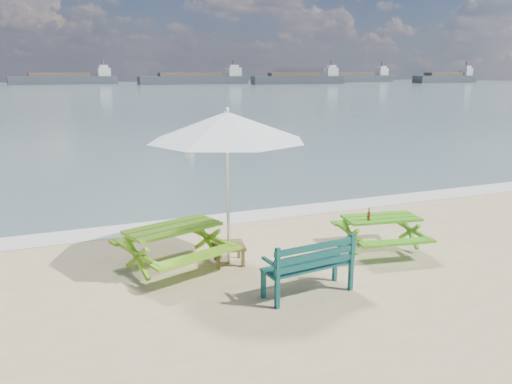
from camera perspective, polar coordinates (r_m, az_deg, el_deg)
name	(u,v)px	position (r m, az deg, el deg)	size (l,w,h in m)	color
sea	(75,92)	(91.14, -20.03, 10.72)	(300.00, 300.00, 0.00)	slate
foam_strip	(235,218)	(11.74, -2.37, -2.95)	(22.00, 0.90, 0.01)	silver
picnic_table_left	(174,248)	(8.81, -9.35, -6.37)	(2.09, 2.20, 0.77)	#6CB11A
picnic_table_right	(380,234)	(9.85, 14.02, -4.71)	(1.64, 1.77, 0.67)	#429516
park_bench	(308,277)	(7.83, 5.92, -9.63)	(1.48, 0.64, 0.88)	#104442
side_table	(229,253)	(9.00, -3.12, -7.01)	(0.63, 0.63, 0.35)	brown
patio_umbrella	(227,126)	(8.47, -3.32, 7.50)	(3.17, 3.17, 2.70)	silver
beer_bottle	(369,216)	(9.45, 12.75, -2.71)	(0.06, 0.06, 0.23)	#935D15
swimmer	(190,160)	(21.48, -7.56, 3.70)	(0.75, 0.59, 1.81)	tan
mooring_pilings	(221,136)	(23.61, -4.07, 6.41)	(0.57, 0.77, 1.28)	black
cargo_ships	(276,79)	(143.39, 2.35, 12.76)	(131.03, 27.68, 4.40)	#3D4148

